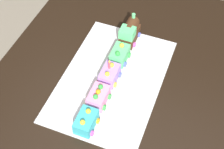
% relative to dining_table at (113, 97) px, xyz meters
% --- Properties ---
extents(dining_table, '(1.40, 1.00, 0.74)m').
position_rel_dining_table_xyz_m(dining_table, '(0.00, 0.00, 0.00)').
color(dining_table, black).
rests_on(dining_table, ground).
extents(cake_board, '(0.60, 0.40, 0.00)m').
position_rel_dining_table_xyz_m(cake_board, '(-0.01, -0.01, 0.11)').
color(cake_board, silver).
rests_on(cake_board, dining_table).
extents(cake_locomotive, '(0.14, 0.08, 0.12)m').
position_rel_dining_table_xyz_m(cake_locomotive, '(-0.25, -0.02, 0.16)').
color(cake_locomotive, '#472816').
rests_on(cake_locomotive, cake_board).
extents(cake_car_caboose_mint_green, '(0.10, 0.08, 0.07)m').
position_rel_dining_table_xyz_m(cake_car_caboose_mint_green, '(-0.13, -0.02, 0.14)').
color(cake_car_caboose_mint_green, '#59CC7A').
rests_on(cake_car_caboose_mint_green, cake_board).
extents(cake_car_tanker_lavender, '(0.10, 0.08, 0.07)m').
position_rel_dining_table_xyz_m(cake_car_tanker_lavender, '(-0.01, -0.02, 0.14)').
color(cake_car_tanker_lavender, '#AD84E0').
rests_on(cake_car_tanker_lavender, cake_board).
extents(cake_car_gondola_bubblegum, '(0.10, 0.08, 0.07)m').
position_rel_dining_table_xyz_m(cake_car_gondola_bubblegum, '(0.11, -0.02, 0.14)').
color(cake_car_gondola_bubblegum, pink).
rests_on(cake_car_gondola_bubblegum, cake_board).
extents(cake_car_hopper_turquoise, '(0.10, 0.08, 0.07)m').
position_rel_dining_table_xyz_m(cake_car_hopper_turquoise, '(0.23, -0.02, 0.14)').
color(cake_car_hopper_turquoise, '#38B7C6').
rests_on(cake_car_hopper_turquoise, cake_board).
extents(birthday_candle, '(0.01, 0.01, 0.05)m').
position_rel_dining_table_xyz_m(birthday_candle, '(-0.01, -0.02, 0.21)').
color(birthday_candle, '#F24C59').
rests_on(birthday_candle, cake_car_tanker_lavender).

